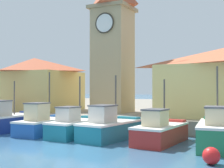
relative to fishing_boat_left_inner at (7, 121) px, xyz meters
name	(u,v)px	position (x,y,z in m)	size (l,w,h in m)	color
ground_plane	(64,147)	(7.38, -3.22, -0.77)	(300.00, 300.00, 0.00)	#386689
quay_wharf	(183,109)	(7.38, 23.28, -0.26)	(120.00, 40.00, 1.02)	gray
fishing_boat_left_inner	(7,121)	(0.00, 0.00, 0.00)	(2.42, 5.32, 3.70)	navy
fishing_boat_mid_left	(44,124)	(3.34, 0.09, -0.06)	(2.14, 4.79, 4.30)	#2356A8
fishing_boat_center	(75,126)	(6.00, -0.08, -0.08)	(1.95, 4.39, 3.94)	#196B7F
fishing_boat_mid_right	(110,128)	(8.49, 0.06, -0.04)	(2.53, 4.90, 3.97)	#196B7F
fishing_boat_right_inner	(160,131)	(11.68, 0.14, -0.08)	(2.21, 4.62, 3.67)	#AD2823
fishing_boat_right_outer	(217,133)	(14.78, 0.20, 0.03)	(2.53, 5.11, 4.35)	#237A4C
clock_tower	(113,38)	(4.67, 8.15, 6.90)	(3.55, 3.55, 14.11)	tan
warehouse_left	(34,83)	(-3.78, 7.39, 2.90)	(8.61, 6.50, 5.19)	tan
mooring_buoy	(211,156)	(15.08, -3.72, -0.41)	(0.72, 0.72, 0.72)	red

